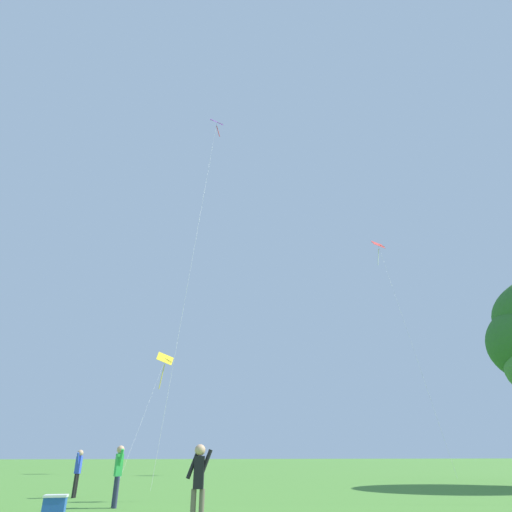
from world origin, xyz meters
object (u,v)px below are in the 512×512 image
at_px(picnic_cooler, 55,504).
at_px(person_near_tree, 118,470).
at_px(kite_purple_streamer, 214,138).
at_px(kite_red_high, 380,254).
at_px(person_in_blue_jacket, 78,468).
at_px(kite_yellow_diamond, 164,365).
at_px(person_far_back, 199,479).

bearing_deg(picnic_cooler, person_near_tree, 32.04).
bearing_deg(kite_purple_streamer, kite_red_high, 19.22).
xyz_separation_m(person_near_tree, picnic_cooler, (-1.49, -0.93, -0.79)).
relative_size(kite_red_high, kite_purple_streamer, 0.75).
xyz_separation_m(kite_red_high, person_in_blue_jacket, (-23.11, -16.09, -18.57)).
xyz_separation_m(kite_red_high, kite_yellow_diamond, (-20.04, 6.43, -10.50)).
bearing_deg(person_near_tree, kite_red_high, 42.88).
bearing_deg(kite_yellow_diamond, kite_purple_streamer, -79.23).
height_order(kite_purple_streamer, person_near_tree, kite_purple_streamer).
xyz_separation_m(person_far_back, picnic_cooler, (-3.40, 4.46, -0.75)).
bearing_deg(kite_yellow_diamond, person_far_back, -89.06).
bearing_deg(kite_yellow_diamond, person_in_blue_jacket, -97.74).
distance_m(kite_red_high, picnic_cooler, 36.50).
relative_size(person_in_blue_jacket, picnic_cooler, 2.67).
height_order(kite_purple_streamer, person_far_back, kite_purple_streamer).
distance_m(kite_purple_streamer, person_in_blue_jacket, 27.31).
relative_size(kite_purple_streamer, person_near_tree, 16.90).
distance_m(person_in_blue_jacket, person_far_back, 9.87).
height_order(person_in_blue_jacket, person_far_back, person_far_back).
distance_m(person_near_tree, person_far_back, 5.72).
bearing_deg(person_far_back, picnic_cooler, 127.30).
height_order(kite_red_high, person_far_back, kite_red_high).
distance_m(person_in_blue_jacket, person_near_tree, 4.16).
bearing_deg(picnic_cooler, kite_purple_streamer, 70.25).
distance_m(kite_red_high, kite_yellow_diamond, 23.53).
height_order(person_near_tree, person_far_back, person_near_tree).
bearing_deg(person_far_back, kite_red_high, 52.33).
height_order(kite_yellow_diamond, person_in_blue_jacket, kite_yellow_diamond).
bearing_deg(person_in_blue_jacket, person_near_tree, -66.15).
distance_m(person_far_back, picnic_cooler, 5.65).
height_order(kite_purple_streamer, picnic_cooler, kite_purple_streamer).
xyz_separation_m(kite_red_high, person_near_tree, (-21.42, -19.89, -18.52)).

